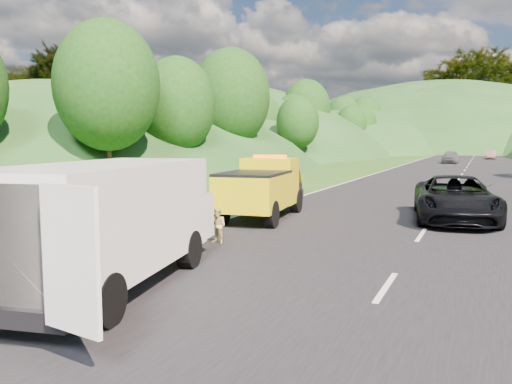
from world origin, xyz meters
The scene contains 15 objects.
ground centered at (0.00, 0.00, 0.00)m, with size 320.00×320.00×0.00m, color #38661E.
road_surface centered at (3.00, 40.00, 0.01)m, with size 14.00×200.00×0.02m, color black.
tree_line_left centered at (-19.00, 60.00, 0.00)m, with size 14.00×140.00×14.00m, color #225117, non-canonical shape.
hills_backdrop centered at (6.50, 134.70, 0.00)m, with size 201.00×288.60×44.00m, color #2D5B23, non-canonical shape.
tow_truck centered at (-2.82, 5.06, 1.15)m, with size 2.68×5.70×2.36m.
white_van centered at (-2.01, -4.25, 1.41)m, with size 4.36×7.46×2.49m.
woman centered at (-4.15, 1.81, 0.00)m, with size 0.65×0.47×1.78m, color white.
child centered at (-2.09, 0.30, 0.00)m, with size 0.49×0.38×1.02m, color #D1BF6F.
worker centered at (-1.80, -5.65, 0.00)m, with size 1.07×0.61×1.65m, color black.
suitcase centered at (-4.52, -0.29, 0.32)m, with size 0.40×0.22×0.64m, color #555641.
spare_tire centered at (-1.81, -6.41, 0.00)m, with size 0.59×0.59×0.20m, color black.
passing_suv centered at (3.78, 7.38, 0.00)m, with size 2.70×5.85×1.63m, color black.
dist_car_a centered at (0.79, 55.19, 0.00)m, with size 1.87×4.64×1.58m, color #47484C.
dist_car_b centered at (5.52, 71.50, 0.00)m, with size 1.40×4.01×1.32m, color brown.
dist_car_c centered at (2.52, 97.54, 0.00)m, with size 1.99×4.90×1.42m, color #954A57.
Camera 1 is at (4.67, -11.89, 2.95)m, focal length 35.00 mm.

